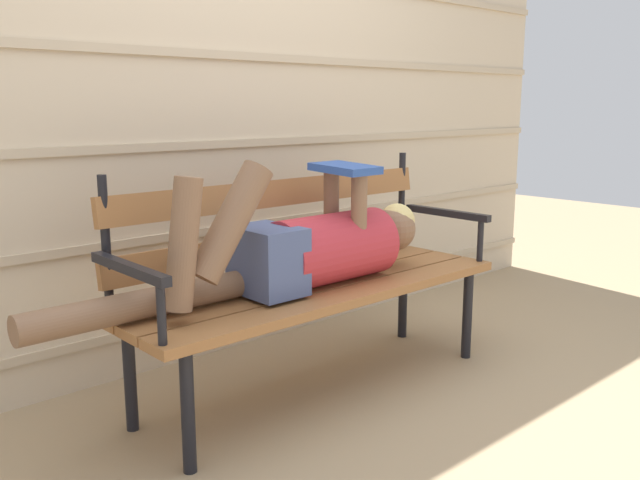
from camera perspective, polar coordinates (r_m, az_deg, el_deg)
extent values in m
plane|color=tan|center=(2.75, 2.02, -13.30)|extent=(12.00, 12.00, 0.00)
cube|color=beige|center=(3.14, -8.56, 11.61)|extent=(4.94, 0.06, 2.34)
cube|color=#C1AD8E|center=(3.25, -7.70, -5.79)|extent=(4.94, 0.02, 0.04)
cube|color=#C1AD8E|center=(3.16, -7.89, 0.97)|extent=(4.94, 0.02, 0.04)
cube|color=#C1AD8E|center=(3.11, -8.09, 8.04)|extent=(4.94, 0.02, 0.04)
cube|color=#C1AD8E|center=(3.11, -8.29, 15.21)|extent=(4.94, 0.02, 0.04)
cube|color=#9E6638|center=(2.59, 2.48, -4.84)|extent=(1.68, 0.15, 0.04)
cube|color=#9E6638|center=(2.70, 0.00, -4.12)|extent=(1.68, 0.15, 0.04)
cube|color=#9E6638|center=(2.82, -2.27, -3.45)|extent=(1.68, 0.15, 0.04)
cube|color=#9E6638|center=(2.85, -3.34, -0.29)|extent=(1.61, 0.05, 0.11)
cube|color=#9E6638|center=(2.81, -3.39, 4.00)|extent=(1.61, 0.05, 0.11)
cylinder|color=black|center=(2.43, -17.63, -0.27)|extent=(0.03, 0.03, 0.47)
cylinder|color=black|center=(3.36, 6.90, 3.31)|extent=(0.03, 0.03, 0.47)
cylinder|color=black|center=(2.22, -11.09, -14.06)|extent=(0.04, 0.04, 0.41)
cylinder|color=black|center=(3.18, 12.33, -6.18)|extent=(0.04, 0.04, 0.41)
cylinder|color=black|center=(2.53, -15.75, -10.99)|extent=(0.04, 0.04, 0.41)
cylinder|color=black|center=(3.40, 7.01, -4.82)|extent=(0.04, 0.04, 0.41)
cube|color=black|center=(2.20, -15.84, -2.31)|extent=(0.04, 0.47, 0.03)
cylinder|color=black|center=(2.06, -13.25, -5.99)|extent=(0.03, 0.03, 0.20)
cube|color=black|center=(3.25, 10.66, 2.26)|extent=(0.04, 0.47, 0.03)
cylinder|color=black|center=(3.15, 13.38, 0.03)|extent=(0.03, 0.03, 0.20)
cylinder|color=#B72D38|center=(2.70, 0.91, -0.69)|extent=(0.52, 0.28, 0.28)
cube|color=#475684|center=(2.50, -4.42, -1.72)|extent=(0.20, 0.26, 0.25)
sphere|color=brown|center=(2.96, 6.26, 0.91)|extent=(0.19, 0.19, 0.19)
sphere|color=#E0C67A|center=(2.97, 6.53, 1.59)|extent=(0.16, 0.16, 0.16)
cylinder|color=brown|center=(2.30, -7.51, 1.50)|extent=(0.33, 0.11, 0.41)
cylinder|color=brown|center=(2.21, -11.47, -0.34)|extent=(0.15, 0.09, 0.44)
cylinder|color=brown|center=(2.32, -14.89, -5.29)|extent=(0.81, 0.10, 0.10)
cylinder|color=brown|center=(2.67, 3.31, 2.42)|extent=(0.06, 0.06, 0.30)
cylinder|color=brown|center=(2.79, 0.96, 2.80)|extent=(0.06, 0.06, 0.30)
cube|color=#284C9E|center=(2.71, 2.14, 6.06)|extent=(0.19, 0.26, 0.04)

